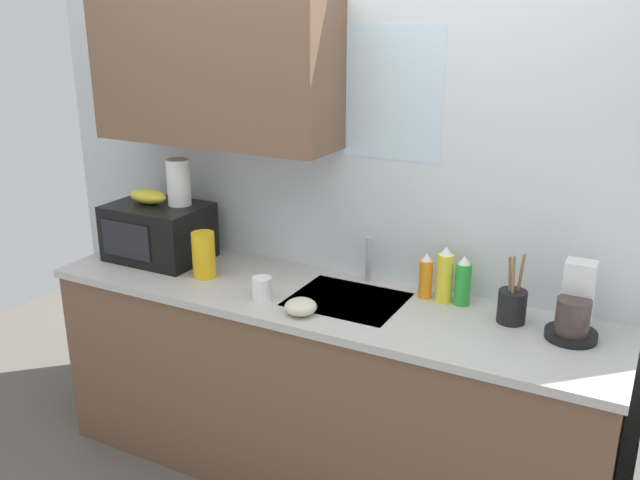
# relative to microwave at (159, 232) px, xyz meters

# --- Properties ---
(kitchen_wall_assembly) EXTENTS (3.25, 0.42, 2.50)m
(kitchen_wall_assembly) POSITION_rel_microwave_xyz_m (0.78, 0.26, 0.34)
(kitchen_wall_assembly) COLOR silver
(kitchen_wall_assembly) RESTS_ON ground
(counter_unit) EXTENTS (2.48, 0.63, 0.90)m
(counter_unit) POSITION_rel_microwave_xyz_m (0.91, -0.05, -0.58)
(counter_unit) COLOR brown
(counter_unit) RESTS_ON ground
(sink_faucet) EXTENTS (0.03, 0.03, 0.21)m
(sink_faucet) POSITION_rel_microwave_xyz_m (1.03, 0.19, -0.03)
(sink_faucet) COLOR #B2B5BA
(sink_faucet) RESTS_ON counter_unit
(microwave) EXTENTS (0.46, 0.35, 0.27)m
(microwave) POSITION_rel_microwave_xyz_m (0.00, 0.00, 0.00)
(microwave) COLOR black
(microwave) RESTS_ON counter_unit
(banana_bunch) EXTENTS (0.20, 0.11, 0.07)m
(banana_bunch) POSITION_rel_microwave_xyz_m (-0.05, 0.00, 0.17)
(banana_bunch) COLOR gold
(banana_bunch) RESTS_ON microwave
(paper_towel_roll) EXTENTS (0.11, 0.11, 0.22)m
(paper_towel_roll) POSITION_rel_microwave_xyz_m (0.10, 0.05, 0.24)
(paper_towel_roll) COLOR white
(paper_towel_roll) RESTS_ON microwave
(coffee_maker) EXTENTS (0.19, 0.21, 0.28)m
(coffee_maker) POSITION_rel_microwave_xyz_m (1.91, 0.06, -0.03)
(coffee_maker) COLOR black
(coffee_maker) RESTS_ON counter_unit
(dish_soap_bottle_orange) EXTENTS (0.06, 0.06, 0.20)m
(dish_soap_bottle_orange) POSITION_rel_microwave_xyz_m (1.31, 0.15, -0.04)
(dish_soap_bottle_orange) COLOR orange
(dish_soap_bottle_orange) RESTS_ON counter_unit
(dish_soap_bottle_yellow) EXTENTS (0.07, 0.07, 0.24)m
(dish_soap_bottle_yellow) POSITION_rel_microwave_xyz_m (1.39, 0.14, -0.02)
(dish_soap_bottle_yellow) COLOR yellow
(dish_soap_bottle_yellow) RESTS_ON counter_unit
(dish_soap_bottle_green) EXTENTS (0.07, 0.07, 0.21)m
(dish_soap_bottle_green) POSITION_rel_microwave_xyz_m (1.46, 0.15, -0.04)
(dish_soap_bottle_green) COLOR green
(dish_soap_bottle_green) RESTS_ON counter_unit
(cereal_canister) EXTENTS (0.10, 0.10, 0.21)m
(cereal_canister) POSITION_rel_microwave_xyz_m (0.34, -0.10, -0.03)
(cereal_canister) COLOR gold
(cereal_canister) RESTS_ON counter_unit
(mug_white) EXTENTS (0.08, 0.08, 0.09)m
(mug_white) POSITION_rel_microwave_xyz_m (0.71, -0.19, -0.09)
(mug_white) COLOR white
(mug_white) RESTS_ON counter_unit
(utensil_crock) EXTENTS (0.11, 0.11, 0.29)m
(utensil_crock) POSITION_rel_microwave_xyz_m (1.68, 0.07, -0.06)
(utensil_crock) COLOR black
(utensil_crock) RESTS_ON counter_unit
(small_bowl) EXTENTS (0.13, 0.13, 0.06)m
(small_bowl) POSITION_rel_microwave_xyz_m (0.93, -0.25, -0.10)
(small_bowl) COLOR beige
(small_bowl) RESTS_ON counter_unit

